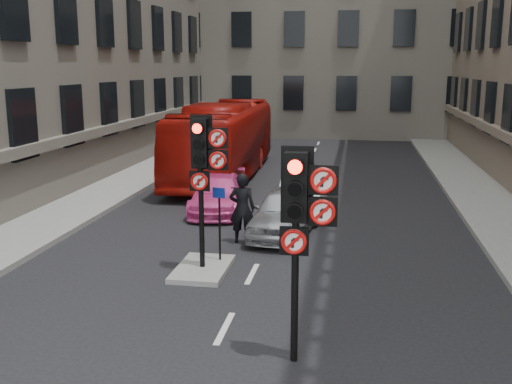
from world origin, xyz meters
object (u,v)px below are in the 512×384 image
(signal_far, at_px, (204,159))
(car_silver, at_px, (286,211))
(signal_near, at_px, (301,210))
(bus_red, at_px, (224,140))
(info_sign, at_px, (219,214))
(motorcyclist, at_px, (242,208))
(car_white, at_px, (302,194))
(car_pink, at_px, (219,194))
(motorcycle, at_px, (240,199))

(signal_far, distance_m, car_silver, 4.30)
(signal_near, xyz_separation_m, bus_red, (-4.83, 16.13, -0.98))
(info_sign, bearing_deg, signal_near, -50.30)
(motorcyclist, bearing_deg, car_white, -114.81)
(car_pink, distance_m, info_sign, 5.56)
(signal_far, relative_size, car_white, 0.91)
(bus_red, bearing_deg, car_pink, -80.57)
(motorcycle, bearing_deg, info_sign, -91.90)
(motorcycle, distance_m, info_sign, 4.98)
(car_pink, relative_size, info_sign, 2.25)
(car_pink, bearing_deg, info_sign, -82.29)
(car_pink, bearing_deg, motorcyclist, -72.66)
(signal_near, relative_size, car_pink, 0.88)
(bus_red, relative_size, motorcycle, 6.49)
(car_silver, height_order, motorcycle, car_silver)
(signal_far, height_order, car_pink, signal_far)
(signal_far, height_order, bus_red, signal_far)
(motorcyclist, bearing_deg, signal_near, 103.97)
(car_white, height_order, car_pink, car_white)
(signal_far, bearing_deg, car_silver, 66.98)
(car_white, bearing_deg, car_pink, -175.02)
(car_silver, xyz_separation_m, bus_red, (-3.71, 8.64, 0.93))
(car_pink, xyz_separation_m, bus_red, (-1.18, 6.21, 1.01))
(signal_far, bearing_deg, signal_near, -56.98)
(motorcycle, xyz_separation_m, info_sign, (0.46, -4.90, 0.76))
(car_silver, bearing_deg, car_white, 90.29)
(bus_red, height_order, motorcycle, bus_red)
(car_silver, distance_m, info_sign, 3.26)
(signal_near, height_order, car_pink, signal_near)
(car_pink, distance_m, motorcycle, 0.94)
(car_silver, xyz_separation_m, info_sign, (-1.27, -2.94, 0.61))
(signal_near, xyz_separation_m, signal_far, (-2.60, 4.00, 0.12))
(bus_red, bearing_deg, car_silver, -68.05)
(car_white, relative_size, info_sign, 2.16)
(car_white, relative_size, motorcyclist, 2.02)
(signal_far, bearing_deg, motorcycle, 92.54)
(signal_near, bearing_deg, signal_far, 123.02)
(car_white, bearing_deg, signal_near, -83.65)
(car_silver, bearing_deg, signal_far, -107.22)
(bus_red, bearing_deg, motorcycle, -74.72)
(signal_near, distance_m, signal_far, 4.77)
(signal_near, height_order, signal_far, signal_far)
(bus_red, bearing_deg, signal_far, -80.90)
(signal_far, height_order, motorcycle, signal_far)
(signal_far, relative_size, bus_red, 0.31)
(signal_near, xyz_separation_m, car_white, (-0.87, 10.09, -1.94))
(bus_red, bearing_deg, info_sign, -79.39)
(signal_far, distance_m, car_pink, 6.37)
(signal_far, xyz_separation_m, motorcycle, (-0.24, 5.46, -2.17))
(motorcycle, bearing_deg, bus_red, 99.37)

